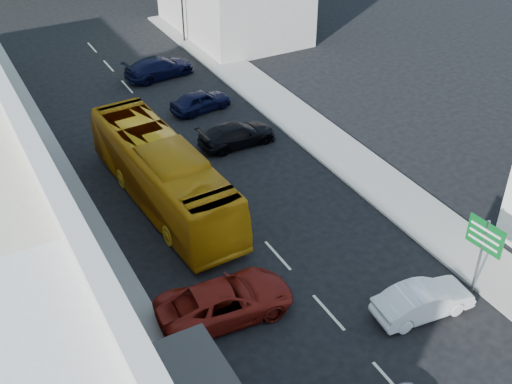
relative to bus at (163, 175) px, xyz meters
name	(u,v)px	position (x,y,z in m)	size (l,w,h in m)	color
ground	(328,312)	(2.80, -10.24, -1.55)	(120.00, 120.00, 0.00)	black
sidewalk_left	(73,231)	(-4.70, -0.24, -1.48)	(3.00, 52.00, 0.15)	gray
sidewalk_right	(340,152)	(10.30, -0.24, -1.48)	(3.00, 52.00, 0.15)	gray
bus	(163,175)	(0.00, 0.00, 0.00)	(2.50, 11.60, 3.10)	orange
car_white	(423,300)	(6.00, -12.03, -0.85)	(1.80, 4.40, 1.40)	white
car_red	(225,302)	(-0.84, -8.40, -0.85)	(1.90, 4.60, 1.40)	maroon
car_black_near	(237,133)	(5.74, 3.36, -0.85)	(1.84, 4.50, 1.40)	black
car_navy_mid	(201,100)	(5.69, 8.21, -0.85)	(1.80, 4.40, 1.40)	black
car_navy_far	(159,67)	(5.33, 14.20, -0.85)	(1.84, 4.50, 1.40)	black
pedestrian_left	(101,316)	(-5.39, -7.14, -0.55)	(0.60, 0.40, 1.70)	black
direction_sign	(480,258)	(8.60, -12.10, 0.28)	(0.37, 1.66, 3.67)	#07571C
traffic_signal	(182,8)	(9.40, 19.40, 1.10)	(0.57, 1.08, 5.30)	black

